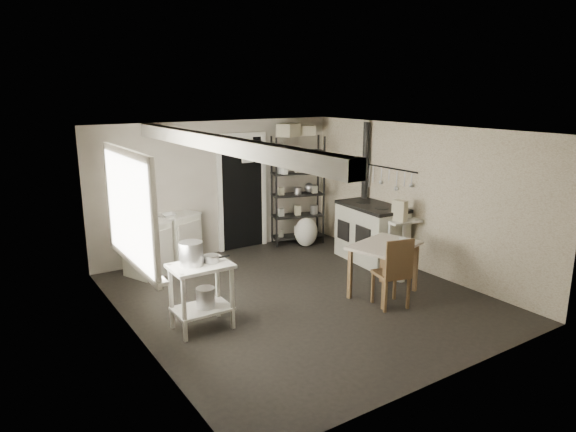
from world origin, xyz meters
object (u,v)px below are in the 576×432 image
shelf_rack (298,193)px  work_table (383,269)px  base_cabinets (163,241)px  chair (391,271)px  prep_table (202,297)px  stove (371,235)px  flour_sack (306,233)px  stockpot (191,254)px

shelf_rack → work_table: bearing=-82.2°
base_cabinets → chair: chair is taller
prep_table → stove: stove is taller
base_cabinets → shelf_rack: shelf_rack is taller
chair → prep_table: bearing=176.1°
base_cabinets → stove: stove is taller
stove → flour_sack: bearing=113.4°
chair → base_cabinets: bearing=136.6°
stove → chair: size_ratio=1.27×
stockpot → work_table: bearing=-9.9°
prep_table → stockpot: size_ratio=2.70×
base_cabinets → shelf_rack: (2.60, 0.01, 0.49)m
base_cabinets → flour_sack: base_cabinets is taller
stove → chair: 1.87m
stove → work_table: (-0.86, -1.21, -0.06)m
stockpot → base_cabinets: size_ratio=0.23×
stockpot → base_cabinets: (0.46, 2.28, -0.48)m
chair → shelf_rack: bearing=92.5°
prep_table → shelf_rack: size_ratio=0.41×
work_table → shelf_rack: bearing=81.2°
base_cabinets → flour_sack: size_ratio=2.42×
prep_table → shelf_rack: bearing=38.1°
base_cabinets → work_table: size_ratio=1.32×
stockpot → shelf_rack: (3.07, 2.29, 0.01)m
prep_table → work_table: bearing=-9.3°
prep_table → chair: (2.36, -0.75, 0.08)m
base_cabinets → stove: (3.04, -1.53, -0.02)m
work_table → flour_sack: size_ratio=1.83×
stove → chair: chair is taller
stockpot → work_table: (2.64, -0.46, -0.56)m
shelf_rack → stove: 1.68m
work_table → flour_sack: 2.52m
base_cabinets → shelf_rack: size_ratio=0.65×
prep_table → chair: size_ratio=0.84×
prep_table → stockpot: 0.55m
base_cabinets → chair: bearing=-79.6°
shelf_rack → flour_sack: (0.01, -0.27, -0.71)m
chair → flour_sack: 2.89m
prep_table → stockpot: stockpot is taller
stockpot → stove: size_ratio=0.25×
prep_table → base_cabinets: base_cabinets is taller
flour_sack → work_table: bearing=-99.9°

